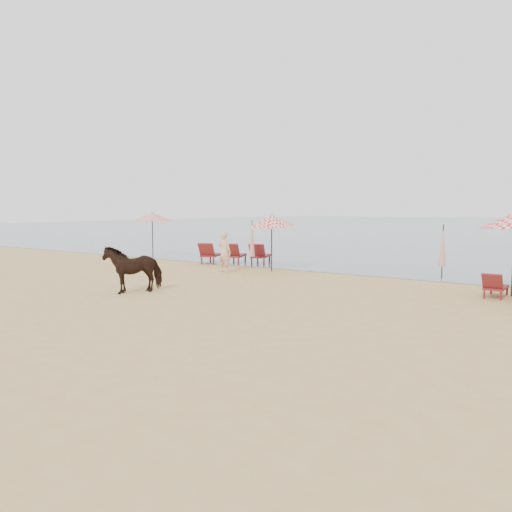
{
  "coord_description": "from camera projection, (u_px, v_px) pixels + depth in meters",
  "views": [
    {
      "loc": [
        9.4,
        -8.51,
        2.67
      ],
      "look_at": [
        0.0,
        5.0,
        1.1
      ],
      "focal_mm": 35.0,
      "sensor_mm": 36.0,
      "label": 1
    }
  ],
  "objects": [
    {
      "name": "ground",
      "position": [
        143.0,
        315.0,
        12.56
      ],
      "size": [
        120.0,
        120.0,
        0.0
      ],
      "primitive_type": "plane",
      "color": "tan",
      "rests_on": "ground"
    },
    {
      "name": "lounger_cluster_left",
      "position": [
        235.0,
        254.0,
        24.02
      ],
      "size": [
        3.67,
        2.96,
        0.7
      ],
      "rotation": [
        0.0,
        0.0,
        0.39
      ],
      "color": "maroon",
      "rests_on": "ground"
    },
    {
      "name": "umbrella_open_left_a",
      "position": [
        152.0,
        217.0,
        27.07
      ],
      "size": [
        2.17,
        2.17,
        2.47
      ],
      "rotation": [
        0.0,
        0.0,
        -0.18
      ],
      "color": "black",
      "rests_on": "ground"
    },
    {
      "name": "umbrella_open_left_b",
      "position": [
        272.0,
        221.0,
        21.04
      ],
      "size": [
        1.96,
        2.0,
        2.5
      ],
      "rotation": [
        0.0,
        0.0,
        -0.19
      ],
      "color": "black",
      "rests_on": "ground"
    },
    {
      "name": "umbrella_closed_left",
      "position": [
        252.0,
        239.0,
        22.29
      ],
      "size": [
        0.26,
        0.26,
        2.15
      ],
      "rotation": [
        0.0,
        0.0,
        -0.18
      ],
      "color": "black",
      "rests_on": "ground"
    },
    {
      "name": "umbrella_closed_right",
      "position": [
        443.0,
        246.0,
        18.7
      ],
      "size": [
        0.25,
        0.25,
        2.08
      ],
      "rotation": [
        0.0,
        0.0,
        -0.2
      ],
      "color": "black",
      "rests_on": "ground"
    },
    {
      "name": "cow",
      "position": [
        133.0,
        268.0,
        15.99
      ],
      "size": [
        1.42,
        1.96,
        1.51
      ],
      "primitive_type": "imported",
      "rotation": [
        0.0,
        0.0,
        -0.38
      ],
      "color": "black",
      "rests_on": "ground"
    },
    {
      "name": "beachgoer_left",
      "position": [
        225.0,
        252.0,
        20.85
      ],
      "size": [
        0.65,
        0.45,
        1.73
      ],
      "primitive_type": "imported",
      "rotation": [
        0.0,
        0.0,
        3.08
      ],
      "color": "#D9A488",
      "rests_on": "ground"
    }
  ]
}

